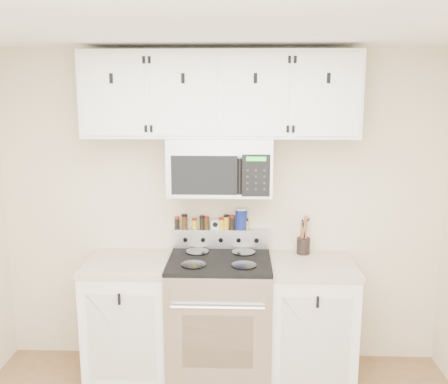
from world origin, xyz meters
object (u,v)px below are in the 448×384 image
at_px(utensil_crock, 303,244).
at_px(salt_canister, 241,219).
at_px(microwave, 220,166).
at_px(range, 220,317).

height_order(utensil_crock, salt_canister, salt_canister).
distance_m(utensil_crock, salt_canister, 0.53).
bearing_deg(microwave, salt_canister, 44.37).
bearing_deg(salt_canister, utensil_crock, -5.85).
height_order(microwave, salt_canister, microwave).
distance_m(microwave, utensil_crock, 0.91).
distance_m(range, salt_canister, 0.77).
xyz_separation_m(microwave, utensil_crock, (0.65, 0.11, -0.63)).
bearing_deg(salt_canister, range, -119.47).
bearing_deg(range, salt_canister, 60.53).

